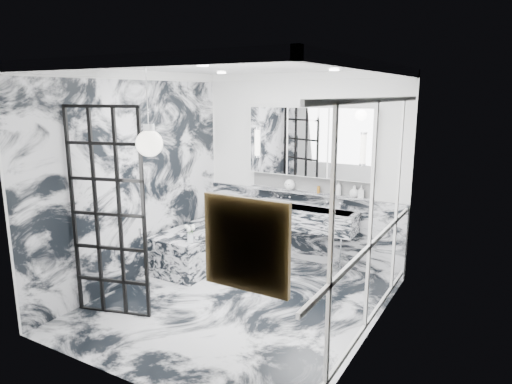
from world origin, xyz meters
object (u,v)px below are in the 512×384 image
Objects in this scene: crittall_door at (108,214)px; bathtub at (203,245)px; trough_sink at (303,218)px; mirror_cabinet at (309,142)px.

crittall_door reaches higher than bathtub.
trough_sink is 0.97× the size of bathtub.
mirror_cabinet is at bearing 48.15° from crittall_door.
bathtub is at bearing -153.52° from trough_sink.
crittall_door is at bearing -117.06° from trough_sink.
crittall_door is at bearing -115.55° from mirror_cabinet.
bathtub is at bearing 75.51° from crittall_door.
trough_sink is 1.10m from mirror_cabinet.
crittall_door is 1.25× the size of mirror_cabinet.
mirror_cabinet is at bearing 32.06° from bathtub.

